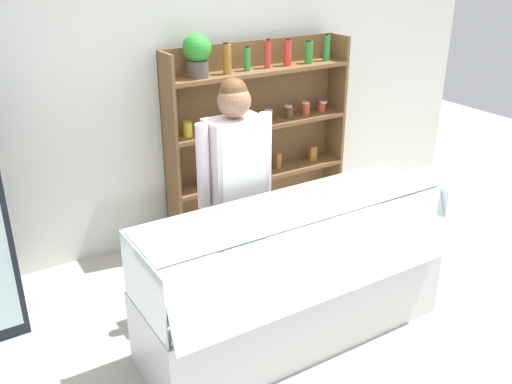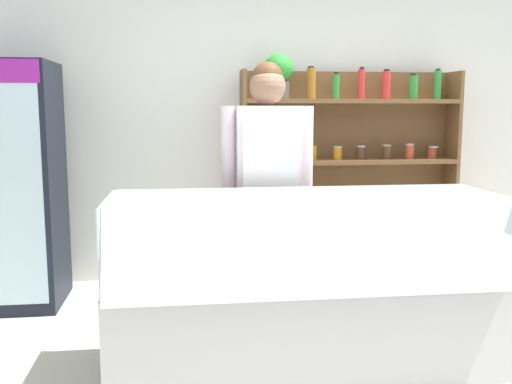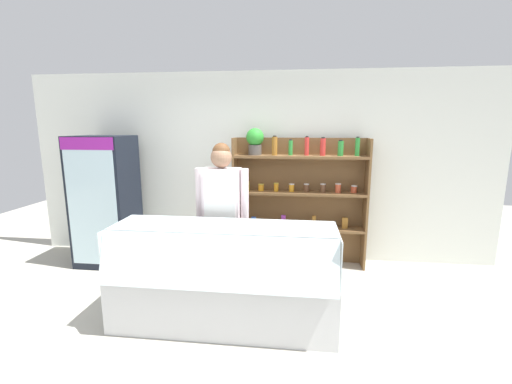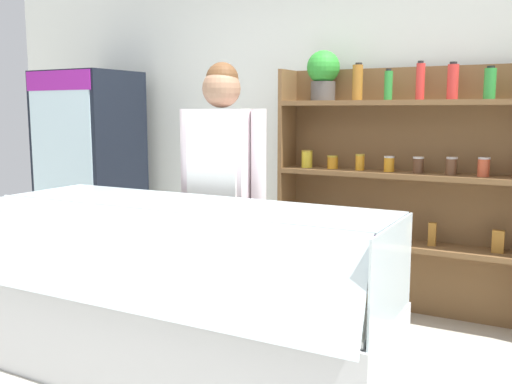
{
  "view_description": "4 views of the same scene",
  "coord_description": "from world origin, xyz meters",
  "views": [
    {
      "loc": [
        -2.09,
        -2.56,
        2.6
      ],
      "look_at": [
        -0.16,
        0.54,
        0.99
      ],
      "focal_mm": 40.0,
      "sensor_mm": 36.0,
      "label": 1
    },
    {
      "loc": [
        -0.77,
        -2.91,
        1.47
      ],
      "look_at": [
        -0.3,
        0.73,
        0.94
      ],
      "focal_mm": 40.0,
      "sensor_mm": 36.0,
      "label": 2
    },
    {
      "loc": [
        0.6,
        -2.93,
        1.95
      ],
      "look_at": [
        0.15,
        0.72,
        1.24
      ],
      "focal_mm": 24.0,
      "sensor_mm": 36.0,
      "label": 3
    },
    {
      "loc": [
        1.6,
        -2.24,
        1.48
      ],
      "look_at": [
        -0.05,
        0.82,
        0.98
      ],
      "focal_mm": 40.0,
      "sensor_mm": 36.0,
      "label": 4
    }
  ],
  "objects": [
    {
      "name": "back_wall",
      "position": [
        0.0,
        2.04,
        1.35
      ],
      "size": [
        6.8,
        0.1,
        2.7
      ],
      "primitive_type": "cube",
      "color": "silver",
      "rests_on": "ground"
    },
    {
      "name": "deli_display_case",
      "position": [
        -0.1,
        0.14,
        0.31
      ],
      "size": [
        2.18,
        0.76,
        1.01
      ],
      "color": "silver",
      "rests_on": "ground"
    },
    {
      "name": "shelving_unit",
      "position": [
        0.57,
        1.79,
        1.05
      ],
      "size": [
        1.83,
        0.29,
        1.92
      ],
      "color": "brown",
      "rests_on": "ground"
    },
    {
      "name": "shop_clerk",
      "position": [
        -0.23,
        0.7,
        1.06
      ],
      "size": [
        0.6,
        0.25,
        1.77
      ],
      "color": "#383D51",
      "rests_on": "ground"
    },
    {
      "name": "drinks_fridge",
      "position": [
        -2.08,
        1.48,
        0.91
      ],
      "size": [
        0.76,
        0.66,
        1.81
      ],
      "color": "black",
      "rests_on": "ground"
    }
  ]
}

